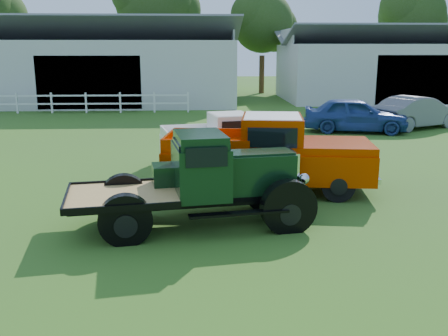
{
  "coord_description": "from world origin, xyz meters",
  "views": [
    {
      "loc": [
        -0.35,
        -9.81,
        3.69
      ],
      "look_at": [
        0.2,
        1.2,
        1.05
      ],
      "focal_mm": 40.0,
      "sensor_mm": 36.0,
      "label": 1
    }
  ],
  "objects_px": {
    "vintage_flatbed": "(196,180)",
    "misc_car_grey": "(417,112)",
    "misc_car_blue": "(355,115)",
    "white_pickup": "(227,139)",
    "red_pickup": "(267,153)"
  },
  "relations": [
    {
      "from": "vintage_flatbed",
      "to": "misc_car_blue",
      "type": "bearing_deg",
      "value": 50.07
    },
    {
      "from": "vintage_flatbed",
      "to": "white_pickup",
      "type": "xyz_separation_m",
      "value": [
        1.0,
        5.9,
        -0.19
      ]
    },
    {
      "from": "vintage_flatbed",
      "to": "misc_car_grey",
      "type": "relative_size",
      "value": 1.09
    },
    {
      "from": "red_pickup",
      "to": "misc_car_blue",
      "type": "height_order",
      "value": "red_pickup"
    },
    {
      "from": "misc_car_grey",
      "to": "vintage_flatbed",
      "type": "bearing_deg",
      "value": 114.39
    },
    {
      "from": "vintage_flatbed",
      "to": "white_pickup",
      "type": "bearing_deg",
      "value": 71.22
    },
    {
      "from": "red_pickup",
      "to": "vintage_flatbed",
      "type": "bearing_deg",
      "value": -117.75
    },
    {
      "from": "red_pickup",
      "to": "misc_car_blue",
      "type": "xyz_separation_m",
      "value": [
        5.27,
        9.35,
        -0.23
      ]
    },
    {
      "from": "red_pickup",
      "to": "misc_car_blue",
      "type": "bearing_deg",
      "value": 68.23
    },
    {
      "from": "red_pickup",
      "to": "white_pickup",
      "type": "height_order",
      "value": "red_pickup"
    },
    {
      "from": "vintage_flatbed",
      "to": "misc_car_grey",
      "type": "xyz_separation_m",
      "value": [
        10.42,
        12.95,
        -0.24
      ]
    },
    {
      "from": "misc_car_blue",
      "to": "misc_car_grey",
      "type": "height_order",
      "value": "misc_car_blue"
    },
    {
      "from": "white_pickup",
      "to": "misc_car_blue",
      "type": "bearing_deg",
      "value": 32.35
    },
    {
      "from": "misc_car_blue",
      "to": "red_pickup",
      "type": "bearing_deg",
      "value": 162.94
    },
    {
      "from": "misc_car_blue",
      "to": "white_pickup",
      "type": "bearing_deg",
      "value": 147.1
    }
  ]
}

